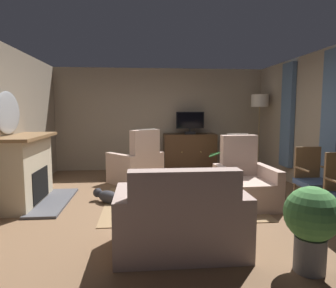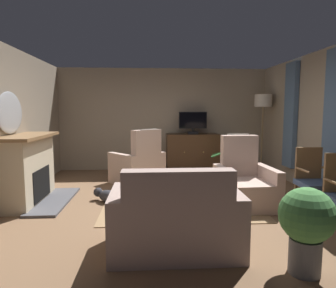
% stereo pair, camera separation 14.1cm
% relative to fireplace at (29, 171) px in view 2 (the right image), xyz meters
% --- Properties ---
extents(ground_plane, '(5.94, 6.73, 0.04)m').
position_rel_fireplace_xyz_m(ground_plane, '(2.39, -0.28, -0.57)').
color(ground_plane, brown).
extents(wall_back, '(5.94, 0.10, 2.62)m').
position_rel_fireplace_xyz_m(wall_back, '(2.39, 2.84, 0.76)').
color(wall_back, gray).
rests_on(wall_back, ground_plane).
extents(wall_right_with_window, '(0.10, 6.73, 2.62)m').
position_rel_fireplace_xyz_m(wall_right_with_window, '(5.11, -0.28, 0.76)').
color(wall_right_with_window, gray).
rests_on(wall_right_with_window, ground_plane).
extents(curtain_panel_near, '(0.10, 0.44, 2.20)m').
position_rel_fireplace_xyz_m(curtain_panel_near, '(5.00, -0.37, 0.89)').
color(curtain_panel_near, slate).
extents(curtain_panel_far, '(0.10, 0.44, 2.20)m').
position_rel_fireplace_xyz_m(curtain_panel_far, '(5.00, 1.13, 0.89)').
color(curtain_panel_far, slate).
extents(rug_central, '(2.50, 2.06, 0.01)m').
position_rel_fireplace_xyz_m(rug_central, '(2.52, -0.17, -0.54)').
color(rug_central, '#8E704C').
rests_on(rug_central, ground_plane).
extents(fireplace, '(0.93, 1.56, 1.15)m').
position_rel_fireplace_xyz_m(fireplace, '(0.00, 0.00, 0.00)').
color(fireplace, '#4C4C51').
rests_on(fireplace, ground_plane).
extents(wall_mirror_oval, '(0.06, 0.93, 0.69)m').
position_rel_fireplace_xyz_m(wall_mirror_oval, '(-0.25, 0.00, 0.96)').
color(wall_mirror_oval, '#B2B7BF').
extents(tv_cabinet, '(1.31, 0.57, 0.95)m').
position_rel_fireplace_xyz_m(tv_cabinet, '(3.11, 2.49, -0.09)').
color(tv_cabinet, black).
rests_on(tv_cabinet, ground_plane).
extents(television, '(0.70, 0.20, 0.56)m').
position_rel_fireplace_xyz_m(television, '(3.11, 2.43, 0.70)').
color(television, black).
rests_on(television, tv_cabinet).
extents(coffee_table, '(0.93, 0.59, 0.46)m').
position_rel_fireplace_xyz_m(coffee_table, '(2.25, -0.68, -0.15)').
color(coffee_table, '#422B19').
rests_on(coffee_table, ground_plane).
extents(tv_remote, '(0.18, 0.12, 0.02)m').
position_rel_fireplace_xyz_m(tv_remote, '(2.10, -0.60, -0.08)').
color(tv_remote, black).
rests_on(tv_remote, coffee_table).
extents(sofa_floral, '(1.41, 0.86, 0.97)m').
position_rel_fireplace_xyz_m(sofa_floral, '(2.30, -1.94, -0.21)').
color(sofa_floral, '#A3897F').
rests_on(sofa_floral, ground_plane).
extents(armchair_by_fireplace, '(1.25, 1.24, 1.17)m').
position_rel_fireplace_xyz_m(armchair_by_fireplace, '(1.79, 1.30, -0.19)').
color(armchair_by_fireplace, '#BC9E8E').
rests_on(armchair_by_fireplace, ground_plane).
extents(armchair_facing_sofa, '(0.91, 0.93, 1.15)m').
position_rel_fireplace_xyz_m(armchair_facing_sofa, '(3.56, -0.39, -0.20)').
color(armchair_facing_sofa, '#BC9E8E').
rests_on(armchair_facing_sofa, ground_plane).
extents(side_chair_tucked_against_wall, '(0.45, 0.50, 0.98)m').
position_rel_fireplace_xyz_m(side_chair_tucked_against_wall, '(4.49, -0.77, -0.03)').
color(side_chair_tucked_against_wall, '#42567A').
rests_on(side_chair_tucked_against_wall, ground_plane).
extents(potted_plant_on_hearth_side, '(0.86, 0.92, 0.71)m').
position_rel_fireplace_xyz_m(potted_plant_on_hearth_side, '(3.80, 1.31, -0.36)').
color(potted_plant_on_hearth_side, '#99664C').
rests_on(potted_plant_on_hearth_side, ground_plane).
extents(potted_plant_tall_palm_by_window, '(0.52, 0.52, 0.83)m').
position_rel_fireplace_xyz_m(potted_plant_tall_palm_by_window, '(3.49, -2.45, -0.05)').
color(potted_plant_tall_palm_by_window, slate).
rests_on(potted_plant_tall_palm_by_window, ground_plane).
extents(cat, '(0.59, 0.55, 0.23)m').
position_rel_fireplace_xyz_m(cat, '(1.29, -0.06, -0.44)').
color(cat, '#2D2D33').
rests_on(cat, ground_plane).
extents(floor_lamp, '(0.41, 0.41, 1.93)m').
position_rel_fireplace_xyz_m(floor_lamp, '(4.77, 2.10, 1.07)').
color(floor_lamp, '#4C4233').
rests_on(floor_lamp, ground_plane).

